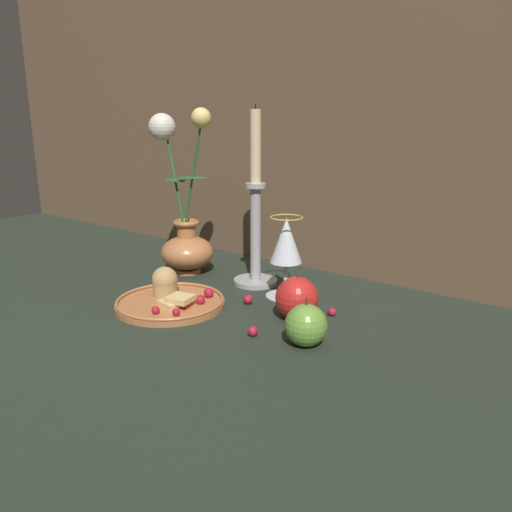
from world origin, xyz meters
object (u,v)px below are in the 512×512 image
at_px(wine_glass, 286,244).
at_px(apple_beside_vase, 297,298).
at_px(vase, 184,227).
at_px(candlestick, 254,224).
at_px(plate_with_pastries, 170,298).
at_px(apple_near_glass, 306,325).

bearing_deg(wine_glass, apple_beside_vase, -45.60).
bearing_deg(vase, candlestick, 11.02).
bearing_deg(candlestick, vase, -168.98).
relative_size(plate_with_pastries, candlestick, 0.55).
height_order(apple_beside_vase, apple_near_glass, apple_beside_vase).
height_order(plate_with_pastries, apple_near_glass, apple_near_glass).
bearing_deg(vase, wine_glass, 1.39).
distance_m(wine_glass, candlestick, 0.11).
height_order(plate_with_pastries, wine_glass, wine_glass).
bearing_deg(apple_near_glass, vase, 159.59).
bearing_deg(candlestick, apple_near_glass, -37.25).
relative_size(wine_glass, apple_beside_vase, 1.83).
bearing_deg(plate_with_pastries, apple_beside_vase, 21.97).
distance_m(vase, candlestick, 0.18).
xyz_separation_m(vase, apple_near_glass, (0.44, -0.16, -0.07)).
height_order(candlestick, apple_beside_vase, candlestick).
xyz_separation_m(vase, apple_beside_vase, (0.37, -0.08, -0.07)).
height_order(plate_with_pastries, candlestick, candlestick).
bearing_deg(plate_with_pastries, candlestick, 77.98).
relative_size(plate_with_pastries, wine_glass, 1.27).
bearing_deg(wine_glass, vase, -178.61).
xyz_separation_m(vase, plate_with_pastries, (0.13, -0.17, -0.09)).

